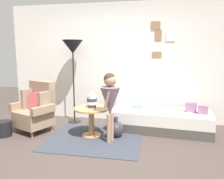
{
  "coord_description": "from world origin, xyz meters",
  "views": [
    {
      "loc": [
        0.92,
        -3.04,
        1.5
      ],
      "look_at": [
        0.15,
        0.95,
        0.85
      ],
      "focal_mm": 35.94,
      "sensor_mm": 36.0,
      "label": 1
    }
  ],
  "objects_px": {
    "floor_lamp": "(73,50)",
    "book_on_daybed": "(137,107)",
    "daybed": "(160,120)",
    "person_child": "(110,98)",
    "demijohn_near": "(116,129)",
    "magazine_basket": "(4,129)",
    "vase_striped": "(92,101)",
    "side_table": "(91,115)",
    "armchair": "(36,109)"
  },
  "relations": [
    {
      "from": "armchair",
      "to": "magazine_basket",
      "type": "relative_size",
      "value": 3.46
    },
    {
      "from": "magazine_basket",
      "to": "person_child",
      "type": "bearing_deg",
      "value": 2.68
    },
    {
      "from": "daybed",
      "to": "floor_lamp",
      "type": "distance_m",
      "value": 2.32
    },
    {
      "from": "demijohn_near",
      "to": "floor_lamp",
      "type": "bearing_deg",
      "value": 145.07
    },
    {
      "from": "daybed",
      "to": "magazine_basket",
      "type": "xyz_separation_m",
      "value": [
        -2.83,
        -0.88,
        -0.06
      ]
    },
    {
      "from": "armchair",
      "to": "daybed",
      "type": "bearing_deg",
      "value": 11.72
    },
    {
      "from": "armchair",
      "to": "person_child",
      "type": "bearing_deg",
      "value": -10.72
    },
    {
      "from": "demijohn_near",
      "to": "vase_striped",
      "type": "bearing_deg",
      "value": 178.1
    },
    {
      "from": "person_child",
      "to": "demijohn_near",
      "type": "xyz_separation_m",
      "value": [
        0.05,
        0.25,
        -0.62
      ]
    },
    {
      "from": "side_table",
      "to": "person_child",
      "type": "xyz_separation_m",
      "value": [
        0.4,
        -0.23,
        0.38
      ]
    },
    {
      "from": "person_child",
      "to": "magazine_basket",
      "type": "height_order",
      "value": "person_child"
    },
    {
      "from": "vase_striped",
      "to": "book_on_daybed",
      "type": "relative_size",
      "value": 1.3
    },
    {
      "from": "armchair",
      "to": "side_table",
      "type": "bearing_deg",
      "value": -2.97
    },
    {
      "from": "armchair",
      "to": "floor_lamp",
      "type": "bearing_deg",
      "value": 53.48
    },
    {
      "from": "side_table",
      "to": "magazine_basket",
      "type": "relative_size",
      "value": 2.28
    },
    {
      "from": "side_table",
      "to": "vase_striped",
      "type": "xyz_separation_m",
      "value": [
        0.0,
        0.04,
        0.26
      ]
    },
    {
      "from": "side_table",
      "to": "magazine_basket",
      "type": "distance_m",
      "value": 1.63
    },
    {
      "from": "floor_lamp",
      "to": "person_child",
      "type": "xyz_separation_m",
      "value": [
        1.01,
        -0.99,
        -0.81
      ]
    },
    {
      "from": "daybed",
      "to": "magazine_basket",
      "type": "height_order",
      "value": "daybed"
    },
    {
      "from": "demijohn_near",
      "to": "armchair",
      "type": "bearing_deg",
      "value": 178.64
    },
    {
      "from": "book_on_daybed",
      "to": "vase_striped",
      "type": "bearing_deg",
      "value": -137.44
    },
    {
      "from": "magazine_basket",
      "to": "book_on_daybed",
      "type": "bearing_deg",
      "value": 24.28
    },
    {
      "from": "demijohn_near",
      "to": "side_table",
      "type": "bearing_deg",
      "value": -177.27
    },
    {
      "from": "side_table",
      "to": "floor_lamp",
      "type": "height_order",
      "value": "floor_lamp"
    },
    {
      "from": "magazine_basket",
      "to": "side_table",
      "type": "bearing_deg",
      "value": 11.54
    },
    {
      "from": "armchair",
      "to": "demijohn_near",
      "type": "xyz_separation_m",
      "value": [
        1.58,
        -0.04,
        -0.29
      ]
    },
    {
      "from": "book_on_daybed",
      "to": "magazine_basket",
      "type": "distance_m",
      "value": 2.59
    },
    {
      "from": "vase_striped",
      "to": "floor_lamp",
      "type": "height_order",
      "value": "floor_lamp"
    },
    {
      "from": "person_child",
      "to": "demijohn_near",
      "type": "distance_m",
      "value": 0.67
    },
    {
      "from": "book_on_daybed",
      "to": "magazine_basket",
      "type": "bearing_deg",
      "value": -155.72
    },
    {
      "from": "book_on_daybed",
      "to": "demijohn_near",
      "type": "xyz_separation_m",
      "value": [
        -0.32,
        -0.72,
        -0.26
      ]
    },
    {
      "from": "daybed",
      "to": "floor_lamp",
      "type": "bearing_deg",
      "value": 173.6
    },
    {
      "from": "vase_striped",
      "to": "magazine_basket",
      "type": "bearing_deg",
      "value": -167.24
    },
    {
      "from": "daybed",
      "to": "vase_striped",
      "type": "relative_size",
      "value": 6.91
    },
    {
      "from": "daybed",
      "to": "person_child",
      "type": "height_order",
      "value": "person_child"
    },
    {
      "from": "daybed",
      "to": "side_table",
      "type": "distance_m",
      "value": 1.38
    },
    {
      "from": "floor_lamp",
      "to": "person_child",
      "type": "height_order",
      "value": "floor_lamp"
    },
    {
      "from": "book_on_daybed",
      "to": "demijohn_near",
      "type": "relative_size",
      "value": 0.58
    },
    {
      "from": "floor_lamp",
      "to": "book_on_daybed",
      "type": "height_order",
      "value": "floor_lamp"
    },
    {
      "from": "vase_striped",
      "to": "demijohn_near",
      "type": "relative_size",
      "value": 0.75
    },
    {
      "from": "person_child",
      "to": "book_on_daybed",
      "type": "relative_size",
      "value": 5.42
    },
    {
      "from": "demijohn_near",
      "to": "magazine_basket",
      "type": "bearing_deg",
      "value": -170.36
    },
    {
      "from": "book_on_daybed",
      "to": "magazine_basket",
      "type": "height_order",
      "value": "book_on_daybed"
    },
    {
      "from": "person_child",
      "to": "daybed",
      "type": "bearing_deg",
      "value": 42.62
    },
    {
      "from": "floor_lamp",
      "to": "magazine_basket",
      "type": "xyz_separation_m",
      "value": [
        -0.97,
        -1.08,
        -1.44
      ]
    },
    {
      "from": "demijohn_near",
      "to": "person_child",
      "type": "bearing_deg",
      "value": -101.26
    },
    {
      "from": "person_child",
      "to": "demijohn_near",
      "type": "height_order",
      "value": "person_child"
    },
    {
      "from": "daybed",
      "to": "magazine_basket",
      "type": "relative_size",
      "value": 7.03
    },
    {
      "from": "demijohn_near",
      "to": "magazine_basket",
      "type": "relative_size",
      "value": 1.35
    },
    {
      "from": "floor_lamp",
      "to": "magazine_basket",
      "type": "bearing_deg",
      "value": -131.83
    }
  ]
}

